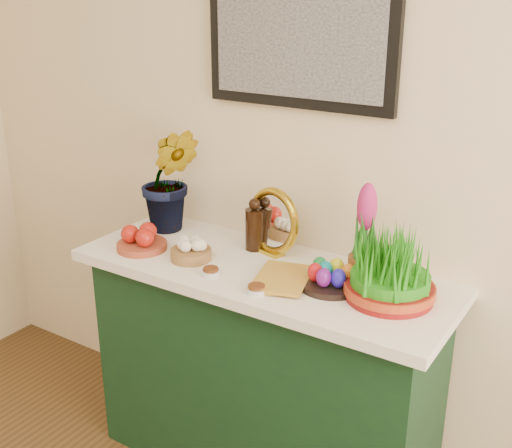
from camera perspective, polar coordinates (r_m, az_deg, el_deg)
The scene contains 13 objects.
sideboard at distance 2.55m, azimuth 0.63°, elevation -13.35°, with size 1.30×0.45×0.85m, color black.
tablecloth at distance 2.33m, azimuth 0.67°, elevation -4.24°, with size 1.40×0.55×0.04m, color white.
hyacinth_green at distance 2.60m, azimuth -7.71°, elevation 5.41°, with size 0.29×0.24×0.57m, color #246D20.
apple_bowl at distance 2.49m, azimuth -10.14°, elevation -1.34°, with size 0.23×0.23×0.10m.
garlic_basket at distance 2.38m, azimuth -5.81°, elevation -2.37°, with size 0.17×0.17×0.08m.
vinegar_cruet at distance 2.44m, azimuth -0.14°, elevation -0.27°, with size 0.07×0.07×0.21m.
mirror at distance 2.39m, azimuth 1.51°, elevation 0.17°, with size 0.26×0.12×0.26m.
book at distance 2.22m, azimuth 0.10°, elevation -4.53°, with size 0.16×0.24×0.03m, color gold.
spice_dish_left at distance 2.26m, azimuth -4.05°, elevation -4.25°, with size 0.07×0.07×0.03m.
spice_dish_right at distance 2.13m, azimuth 0.03°, elevation -5.83°, with size 0.07×0.07×0.03m.
egg_plate at distance 2.17m, azimuth 6.60°, elevation -4.73°, with size 0.23×0.23×0.09m.
hyacinth_pink at distance 2.19m, azimuth 9.67°, elevation -1.17°, with size 0.11×0.11×0.35m.
wheatgrass_sabzeh at distance 2.09m, azimuth 11.91°, elevation -3.95°, with size 0.29×0.29×0.24m.
Camera 1 is at (0.87, 0.22, 1.85)m, focal length 45.00 mm.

